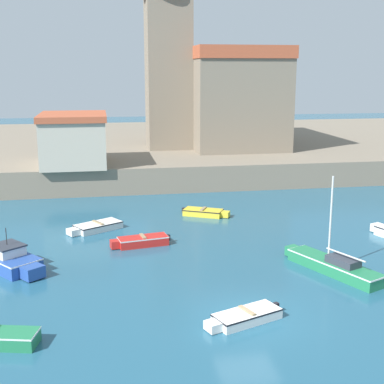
% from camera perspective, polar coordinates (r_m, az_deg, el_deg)
% --- Properties ---
extents(ground_plane, '(200.00, 200.00, 0.00)m').
position_cam_1_polar(ground_plane, '(23.02, 5.99, -13.14)').
color(ground_plane, '#235670').
extents(quay_seawall, '(120.00, 40.00, 2.22)m').
position_cam_1_polar(quay_seawall, '(63.91, -4.49, 4.77)').
color(quay_seawall, gray).
rests_on(quay_seawall, ground).
extents(dinghy_white_0, '(3.47, 2.13, 0.51)m').
position_cam_1_polar(dinghy_white_0, '(22.53, 5.68, -13.05)').
color(dinghy_white_0, white).
rests_on(dinghy_white_0, ground).
extents(dinghy_white_1, '(3.61, 2.77, 0.54)m').
position_cam_1_polar(dinghy_white_1, '(34.92, -10.18, -3.65)').
color(dinghy_white_1, white).
rests_on(dinghy_white_1, ground).
extents(dinghy_yellow_2, '(3.33, 2.35, 0.53)m').
position_cam_1_polar(dinghy_yellow_2, '(37.85, 1.36, -2.17)').
color(dinghy_yellow_2, yellow).
rests_on(dinghy_yellow_2, ground).
extents(sailboat_green_6, '(3.34, 5.91, 4.95)m').
position_cam_1_polar(sailboat_green_6, '(28.32, 14.83, -7.54)').
color(sailboat_green_6, '#237A4C').
rests_on(sailboat_green_6, ground).
extents(dinghy_red_7, '(3.60, 1.60, 0.61)m').
position_cam_1_polar(dinghy_red_7, '(31.61, -5.42, -5.20)').
color(dinghy_red_7, red).
rests_on(dinghy_red_7, ground).
extents(motorboat_blue_8, '(4.23, 4.78, 2.17)m').
position_cam_1_polar(motorboat_blue_8, '(29.58, -19.04, -6.78)').
color(motorboat_blue_8, '#284C9E').
rests_on(motorboat_blue_8, ground).
extents(church, '(14.33, 16.86, 16.86)m').
position_cam_1_polar(church, '(58.15, 2.72, 10.85)').
color(church, gray).
rests_on(church, quay_seawall).
extents(harbor_shed_mid_row, '(5.51, 7.35, 4.31)m').
position_cam_1_polar(harbor_shed_mid_row, '(46.41, -12.48, 5.55)').
color(harbor_shed_mid_row, '#BCB29E').
rests_on(harbor_shed_mid_row, quay_seawall).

